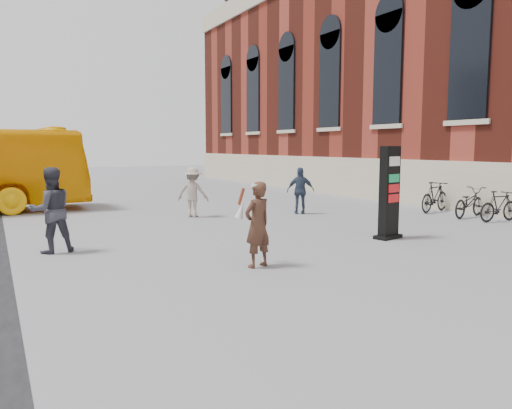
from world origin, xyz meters
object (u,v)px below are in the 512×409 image
pedestrian_c (301,191)px  bike_7 (435,197)px  bike_6 (469,202)px  pedestrian_a (51,210)px  pedestrian_b (193,192)px  woman (257,223)px  bike_5 (499,206)px  info_pylon (389,193)px

pedestrian_c → bike_7: pedestrian_c is taller
bike_6 → bike_7: 1.44m
pedestrian_a → pedestrian_b: pedestrian_a is taller
woman → pedestrian_c: bearing=-144.2°
pedestrian_b → bike_7: pedestrian_b is taller
pedestrian_b → bike_5: (8.02, -5.39, -0.34)m
woman → bike_7: woman is taller
pedestrian_b → woman: bearing=117.9°
bike_6 → pedestrian_c: bearing=39.6°
pedestrian_a → pedestrian_b: (4.71, 3.80, -0.12)m
woman → pedestrian_b: 7.18m
pedestrian_c → bike_5: pedestrian_c is taller
pedestrian_a → pedestrian_b: 6.05m
pedestrian_c → info_pylon: bearing=110.2°
info_pylon → pedestrian_c: 4.99m
bike_6 → pedestrian_b: bearing=47.7°
info_pylon → bike_7: bearing=19.8°
info_pylon → pedestrian_b: 6.67m
info_pylon → pedestrian_b: size_ratio=1.42×
woman → bike_6: size_ratio=0.89×
info_pylon → pedestrian_a: bearing=152.3°
pedestrian_c → bike_7: (4.46, -1.83, -0.26)m
info_pylon → bike_5: (5.04, 0.57, -0.68)m
pedestrian_a → pedestrian_c: size_ratio=1.17×
woman → bike_7: bearing=-170.9°
pedestrian_b → bike_5: bearing=-175.1°
pedestrian_b → pedestrian_c: pedestrian_b is taller
bike_5 → info_pylon: bearing=100.1°
bike_6 → bike_7: size_ratio=1.03×
woman → pedestrian_c: size_ratio=1.03×
pedestrian_b → bike_6: size_ratio=0.88×
pedestrian_c → bike_5: (4.46, -4.37, -0.32)m
info_pylon → bike_5: size_ratio=1.45×
pedestrian_a → bike_7: size_ratio=1.03×
pedestrian_a → bike_6: bearing=169.7°
bike_5 → bike_7: bearing=3.7°
pedestrian_b → bike_6: (8.02, -4.28, -0.33)m
woman → bike_7: (9.38, 4.21, -0.30)m
woman → pedestrian_c: (4.91, 6.03, -0.05)m
pedestrian_a → pedestrian_c: 8.72m
woman → bike_6: 9.78m
pedestrian_c → woman: bearing=77.7°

